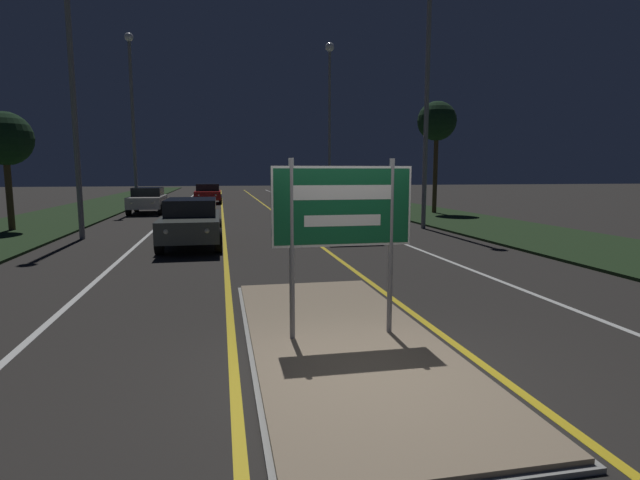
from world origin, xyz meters
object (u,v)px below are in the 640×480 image
Objects in this scene: streetlight_left_far at (132,104)px; car_receding_2 at (328,193)px; streetlight_right_far at (330,95)px; car_approaching_1 at (148,200)px; streetlight_left_near at (72,74)px; car_approaching_0 at (191,221)px; car_approaching_2 at (208,193)px; streetlight_right_near at (428,67)px; car_receding_1 at (302,201)px; highway_sign at (342,214)px; car_receding_0 at (339,215)px.

streetlight_left_far is 2.20× the size of car_receding_2.
streetlight_right_far is 2.65× the size of car_approaching_1.
streetlight_left_near is 1.92× the size of car_approaching_0.
car_approaching_2 is at bearing 78.86° from streetlight_left_near.
streetlight_left_far is at bearing 90.29° from streetlight_left_near.
car_receding_2 is at bearing 91.88° from streetlight_right_near.
car_approaching_2 is at bearing 89.94° from car_approaching_0.
streetlight_right_near is 2.46× the size of car_approaching_1.
car_receding_1 is at bearing 120.08° from streetlight_right_near.
car_approaching_1 is at bearing 103.04° from car_approaching_0.
car_receding_1 is at bearing -66.88° from car_approaching_2.
car_receding_1 is at bearing 40.28° from streetlight_left_near.
car_approaching_0 is (-8.50, -19.15, 0.01)m from car_receding_2.
car_approaching_0 is (-2.47, 9.61, -0.96)m from highway_sign.
streetlight_right_near reaches higher than car_approaching_2.
streetlight_right_near reaches higher than streetlight_left_far.
car_receding_2 is at bearing 19.93° from streetlight_left_far.
car_receding_0 is 1.06× the size of car_approaching_2.
streetlight_right_near is at bearing -41.81° from streetlight_left_far.
streetlight_right_far is 2.59× the size of car_receding_1.
streetlight_left_near reaches higher than highway_sign.
streetlight_left_near is 10.09m from car_receding_0.
streetlight_right_far is at bearing 54.27° from streetlight_left_near.
streetlight_right_near is 7.10m from car_receding_0.
streetlight_right_near is (12.84, 0.75, 0.87)m from streetlight_left_near.
car_approaching_2 is (-5.08, 11.89, -0.02)m from car_receding_1.
car_approaching_1 is 1.05× the size of car_approaching_2.
highway_sign is 0.54× the size of car_receding_1.
car_approaching_0 reaches higher than car_approaching_1.
streetlight_right_near is at bearing -39.88° from car_approaching_1.
car_approaching_1 reaches higher than car_approaching_2.
car_approaching_0 is at bearing -113.82° from streetlight_right_far.
car_approaching_1 is (-11.57, -5.92, 0.00)m from car_receding_2.
streetlight_left_near is 0.86× the size of streetlight_right_near.
streetlight_right_far reaches higher than highway_sign.
streetlight_left_far is at bearing 119.33° from car_approaching_1.
streetlight_right_near is 11.08m from car_approaching_0.
car_approaching_0 is at bearing -113.95° from car_receding_2.
streetlight_right_near is 2.41× the size of car_receding_1.
car_approaching_0 is at bearing -75.22° from streetlight_left_far.
streetlight_left_far is 14.21m from car_receding_2.
car_approaching_1 is (-3.06, 13.23, -0.01)m from car_approaching_0.
streetlight_right_far reaches higher than car_receding_0.
highway_sign reaches higher than car_approaching_2.
streetlight_left_near is at bearing -176.64° from streetlight_right_near.
streetlight_left_near is at bearing -93.90° from car_approaching_1.
streetlight_left_far is at bearing 104.63° from highway_sign.
streetlight_right_near is 16.73m from car_approaching_1.
car_receding_1 is at bearing 62.79° from car_approaching_0.
car_receding_0 reaches higher than car_approaching_0.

